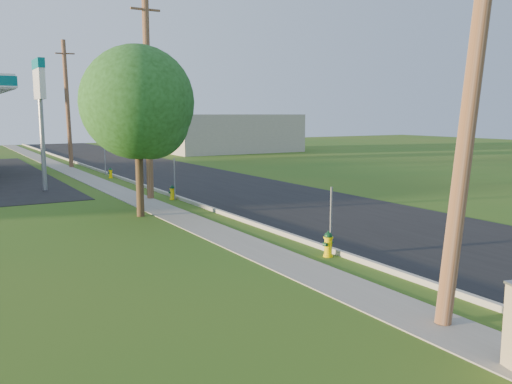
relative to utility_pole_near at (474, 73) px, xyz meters
The scene contains 16 objects.
ground_plane 4.94m from the utility_pole_near, 59.04° to the left, with size 140.00×140.00×0.00m, color #275616.
road 13.04m from the utility_pole_near, 65.13° to the left, with size 8.00×120.00×0.02m, color black.
curb 12.02m from the utility_pole_near, 84.29° to the left, with size 0.15×120.00×0.15m, color #A7A498.
sidewalk 12.01m from the utility_pole_near, 93.38° to the left, with size 1.50×120.00×0.03m, color gray.
utility_pole_near is the anchor object (origin of this frame).
utility_pole_mid 18.00m from the utility_pole_near, 90.00° to the left, with size 1.40×0.32×9.80m.
utility_pole_far 36.00m from the utility_pole_near, 90.00° to the left, with size 1.40×0.32×9.50m.
sign_post_near 6.50m from the utility_pole_near, 80.72° to the left, with size 0.05×0.04×2.00m, color gray.
sign_post_mid 17.44m from the utility_pole_near, 87.14° to the left, with size 0.05×0.04×2.00m, color gray.
sign_post_far 29.46m from the utility_pole_near, 88.33° to the left, with size 0.05×0.04×2.00m, color gray.
price_pylon 23.83m from the utility_pole_near, 99.42° to the left, with size 0.34×2.04×6.85m.
distant_building 49.70m from the utility_pole_near, 67.98° to the left, with size 14.00×10.00×4.00m, color gray.
tree_verge 13.91m from the utility_pole_near, 97.38° to the left, with size 4.43×4.43×6.71m.
hydrant_near 6.83m from the utility_pole_near, 81.98° to the left, with size 0.39×0.35×0.75m.
hydrant_mid 17.74m from the utility_pole_near, 87.38° to the left, with size 0.37×0.33×0.71m.
hydrant_far 27.74m from the utility_pole_near, 88.57° to the left, with size 0.35×0.31×0.67m.
Camera 1 is at (-9.30, -7.79, 4.05)m, focal length 38.00 mm.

